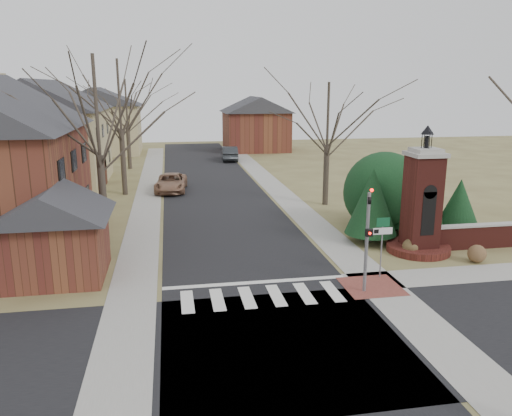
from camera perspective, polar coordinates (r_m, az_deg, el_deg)
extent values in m
plane|color=brown|center=(19.84, 1.09, -11.02)|extent=(120.00, 120.00, 0.00)
cube|color=black|center=(40.68, -4.84, 1.92)|extent=(8.00, 70.00, 0.01)
cube|color=black|center=(17.21, 3.07, -15.11)|extent=(120.00, 8.00, 0.01)
cube|color=silver|center=(20.55, 0.66, -10.08)|extent=(8.00, 2.20, 0.02)
cube|color=silver|center=(21.91, -0.07, -8.52)|extent=(8.00, 0.35, 0.02)
cube|color=gray|center=(41.45, 2.34, 2.19)|extent=(2.00, 60.00, 0.02)
cube|color=gray|center=(40.57, -12.18, 1.63)|extent=(2.00, 60.00, 0.02)
cube|color=brown|center=(22.05, 13.07, -8.73)|extent=(2.40, 2.40, 0.02)
cylinder|color=slate|center=(20.81, 12.53, -3.95)|extent=(0.14, 0.14, 4.20)
imported|color=black|center=(20.31, 12.81, 1.30)|extent=(0.15, 0.18, 0.90)
sphere|color=#FF0C05|center=(20.05, 13.10, 2.00)|extent=(0.14, 0.14, 0.14)
cube|color=black|center=(20.50, 12.79, -2.77)|extent=(0.28, 0.16, 0.30)
sphere|color=#FF0C05|center=(20.42, 12.89, -2.84)|extent=(0.11, 0.11, 0.11)
cylinder|color=slate|center=(22.77, 14.13, -4.61)|extent=(0.06, 0.06, 2.60)
cube|color=silver|center=(22.51, 14.28, -2.57)|extent=(0.90, 0.03, 0.30)
cube|color=black|center=(22.37, 13.59, -2.63)|extent=(0.22, 0.02, 0.18)
cube|color=#104E2B|center=(22.40, 14.34, -1.59)|extent=(0.60, 0.03, 0.40)
cylinder|color=#5B211A|center=(27.13, 18.03, -4.39)|extent=(3.20, 3.20, 0.36)
cube|color=#5B211A|center=(26.52, 18.40, 0.38)|extent=(1.50, 1.50, 5.00)
cube|color=black|center=(25.98, 19.09, -0.62)|extent=(0.70, 0.10, 2.20)
cube|color=gray|center=(26.08, 18.82, 5.84)|extent=(1.70, 1.70, 0.20)
cube|color=gray|center=(26.06, 18.86, 6.28)|extent=(1.30, 1.30, 0.20)
cylinder|color=black|center=(26.02, 18.92, 7.15)|extent=(0.20, 0.20, 0.60)
cone|color=black|center=(25.96, 19.03, 8.46)|extent=(0.64, 0.64, 0.45)
cube|color=#5B211A|center=(29.35, 25.90, -2.90)|extent=(7.50, 0.40, 1.20)
cube|color=gray|center=(29.19, 26.03, -1.67)|extent=(7.50, 0.50, 0.10)
cube|color=tan|center=(46.07, -22.60, 6.34)|extent=(9.00, 12.00, 6.40)
cube|color=tan|center=(44.10, -27.04, 11.27)|extent=(0.75, 0.75, 3.50)
cube|color=brown|center=(23.76, -21.74, -4.17)|extent=(4.00, 4.00, 2.80)
cube|color=brown|center=(22.78, -25.33, -0.08)|extent=(0.75, 0.75, 1.82)
cube|color=tan|center=(66.44, -17.49, 8.54)|extent=(10.00, 8.00, 6.00)
cube|color=tan|center=(65.08, -20.41, 11.75)|extent=(0.75, 0.75, 3.08)
cube|color=brown|center=(66.92, -0.04, 8.77)|extent=(8.00, 8.00, 5.00)
cube|color=brown|center=(64.78, -1.78, 11.61)|extent=(0.75, 0.75, 2.80)
cylinder|color=#473D33|center=(28.07, 12.90, -3.30)|extent=(0.20, 0.20, 0.50)
cone|color=black|center=(27.55, 13.12, 0.79)|extent=(2.80, 2.80, 3.60)
cylinder|color=#473D33|center=(30.49, 17.77, -2.25)|extent=(0.20, 0.20, 0.50)
cone|color=black|center=(29.96, 18.09, 2.08)|extent=(3.40, 3.40, 4.20)
cylinder|color=#473D33|center=(30.64, 21.94, -2.52)|extent=(0.20, 0.20, 0.50)
cone|color=black|center=(30.25, 22.22, 0.48)|extent=(2.40, 2.40, 2.80)
sphere|color=black|center=(30.48, 14.44, 2.13)|extent=(4.80, 4.80, 4.80)
cylinder|color=#473D33|center=(27.54, -17.06, 0.78)|extent=(0.40, 0.40, 4.83)
cylinder|color=#473D33|center=(40.25, -14.92, 5.02)|extent=(0.40, 0.40, 5.04)
cylinder|color=#473D33|center=(53.18, -14.32, 6.73)|extent=(0.40, 0.40, 4.41)
cylinder|color=#473D33|center=(35.96, 8.00, 3.67)|extent=(0.40, 0.40, 4.20)
imported|color=#986E53|center=(41.02, -9.68, 2.87)|extent=(2.83, 5.30, 1.41)
imported|color=#2D3134|center=(57.71, -3.04, 6.26)|extent=(2.02, 5.00, 1.62)
sphere|color=brown|center=(26.43, 17.26, -4.26)|extent=(0.84, 0.84, 0.84)
sphere|color=brown|center=(26.44, 23.93, -4.80)|extent=(0.88, 0.88, 0.88)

